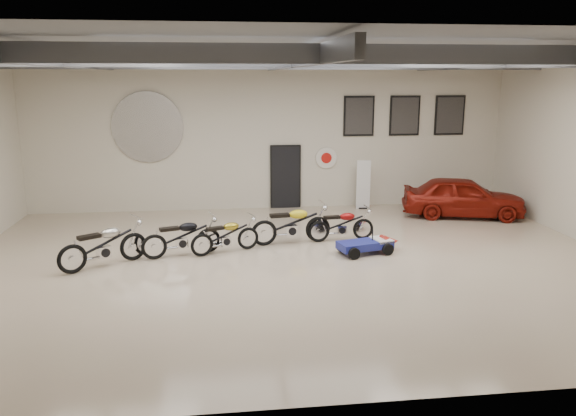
{
  "coord_description": "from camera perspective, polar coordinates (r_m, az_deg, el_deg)",
  "views": [
    {
      "loc": [
        -1.72,
        -12.74,
        4.39
      ],
      "look_at": [
        0.0,
        1.2,
        1.1
      ],
      "focal_mm": 35.0,
      "sensor_mm": 36.0,
      "label": 1
    }
  ],
  "objects": [
    {
      "name": "ceiling",
      "position": [
        12.87,
        0.68,
        15.91
      ],
      "size": [
        16.0,
        12.0,
        0.01
      ],
      "primitive_type": "cube",
      "color": "slate",
      "rests_on": "back_wall"
    },
    {
      "name": "poster_left",
      "position": [
        19.33,
        7.21,
        9.25
      ],
      "size": [
        1.05,
        0.08,
        1.35
      ],
      "primitive_type": null,
      "color": "black",
      "rests_on": "back_wall"
    },
    {
      "name": "back_wall",
      "position": [
        18.91,
        -1.8,
        7.44
      ],
      "size": [
        16.0,
        0.02,
        5.0
      ],
      "primitive_type": "cube",
      "color": "beige",
      "rests_on": "floor"
    },
    {
      "name": "motorcycle_gold",
      "position": [
        14.36,
        -6.39,
        -2.74
      ],
      "size": [
        1.89,
        1.19,
        0.94
      ],
      "primitive_type": null,
      "rotation": [
        0.0,
        0.0,
        0.38
      ],
      "color": "silver",
      "rests_on": "floor"
    },
    {
      "name": "logo_plaque",
      "position": [
        18.89,
        -14.08,
        7.96
      ],
      "size": [
        2.3,
        0.06,
        1.16
      ],
      "primitive_type": null,
      "color": "silver",
      "rests_on": "back_wall"
    },
    {
      "name": "poster_right",
      "position": [
        20.34,
        16.09,
        9.04
      ],
      "size": [
        1.05,
        0.08,
        1.35
      ],
      "primitive_type": null,
      "color": "black",
      "rests_on": "back_wall"
    },
    {
      "name": "motorcycle_black",
      "position": [
        14.26,
        -10.77,
        -2.83
      ],
      "size": [
        2.06,
        1.16,
        1.02
      ],
      "primitive_type": null,
      "rotation": [
        0.0,
        0.0,
        0.3
      ],
      "color": "silver",
      "rests_on": "floor"
    },
    {
      "name": "vintage_car",
      "position": [
        18.81,
        17.37,
        1.1
      ],
      "size": [
        2.46,
        4.07,
        1.3
      ],
      "primitive_type": "imported",
      "rotation": [
        0.0,
        0.0,
        1.31
      ],
      "color": "maroon",
      "rests_on": "floor"
    },
    {
      "name": "motorcycle_yellow",
      "position": [
        15.03,
        0.34,
        -1.58
      ],
      "size": [
        2.22,
        0.97,
        1.12
      ],
      "primitive_type": null,
      "rotation": [
        0.0,
        0.0,
        0.14
      ],
      "color": "silver",
      "rests_on": "floor"
    },
    {
      "name": "floor",
      "position": [
        13.58,
        0.62,
        -5.67
      ],
      "size": [
        16.0,
        12.0,
        0.01
      ],
      "primitive_type": "cube",
      "color": "#BEAB91",
      "rests_on": "ground"
    },
    {
      "name": "ceiling_beams",
      "position": [
        12.86,
        0.68,
        14.79
      ],
      "size": [
        15.8,
        11.8,
        0.32
      ],
      "primitive_type": null,
      "color": "#55575D",
      "rests_on": "ceiling"
    },
    {
      "name": "banner_stand",
      "position": [
        19.19,
        7.66,
        2.48
      ],
      "size": [
        0.47,
        0.2,
        1.73
      ],
      "primitive_type": null,
      "rotation": [
        0.0,
        0.0,
        -0.02
      ],
      "color": "white",
      "rests_on": "floor"
    },
    {
      "name": "poster_mid",
      "position": [
        19.78,
        11.77,
        9.17
      ],
      "size": [
        1.05,
        0.08,
        1.35
      ],
      "primitive_type": null,
      "color": "black",
      "rests_on": "back_wall"
    },
    {
      "name": "oil_sign",
      "position": [
        19.22,
        3.9,
        5.11
      ],
      "size": [
        0.72,
        0.1,
        0.72
      ],
      "primitive_type": null,
      "color": "white",
      "rests_on": "back_wall"
    },
    {
      "name": "door",
      "position": [
        19.11,
        -0.26,
        3.12
      ],
      "size": [
        0.92,
        0.08,
        2.1
      ],
      "primitive_type": "cube",
      "color": "black",
      "rests_on": "back_wall"
    },
    {
      "name": "go_kart",
      "position": [
        14.45,
        8.34,
        -3.37
      ],
      "size": [
        1.83,
        1.15,
        0.61
      ],
      "primitive_type": null,
      "rotation": [
        0.0,
        0.0,
        0.24
      ],
      "color": "navy",
      "rests_on": "floor"
    },
    {
      "name": "motorcycle_red",
      "position": [
        15.39,
        5.43,
        -1.63
      ],
      "size": [
        1.85,
        0.71,
        0.94
      ],
      "primitive_type": null,
      "rotation": [
        0.0,
        0.0,
        0.09
      ],
      "color": "silver",
      "rests_on": "floor"
    },
    {
      "name": "motorcycle_silver",
      "position": [
        13.91,
        -18.27,
        -3.51
      ],
      "size": [
        2.14,
        1.73,
        1.11
      ],
      "primitive_type": null,
      "rotation": [
        0.0,
        0.0,
        0.58
      ],
      "color": "silver",
      "rests_on": "floor"
    }
  ]
}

